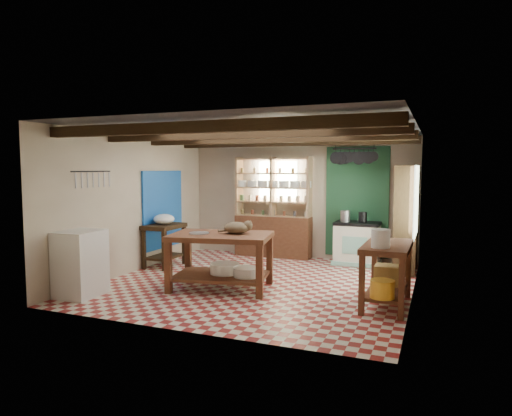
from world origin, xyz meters
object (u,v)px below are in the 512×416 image
at_px(prep_table, 164,245).
at_px(cat, 237,228).
at_px(work_table, 221,261).
at_px(stove, 357,243).
at_px(white_cabinet, 80,263).
at_px(right_counter, 387,275).

bearing_deg(prep_table, cat, -25.94).
bearing_deg(cat, work_table, -178.69).
height_order(prep_table, cat, cat).
bearing_deg(work_table, stove, 46.58).
distance_m(stove, white_cabinet, 5.27).
bearing_deg(cat, white_cabinet, -168.61).
bearing_deg(right_counter, cat, 179.36).
xyz_separation_m(white_cabinet, right_counter, (4.40, 1.22, -0.06)).
xyz_separation_m(right_counter, cat, (-2.36, 0.06, 0.55)).
height_order(work_table, cat, cat).
height_order(white_cabinet, cat, cat).
relative_size(white_cabinet, cat, 2.37).
height_order(stove, prep_table, stove).
xyz_separation_m(prep_table, right_counter, (4.38, -1.05, 0.02)).
distance_m(white_cabinet, right_counter, 4.57).
relative_size(work_table, stove, 1.79).
height_order(prep_table, right_counter, right_counter).
height_order(work_table, white_cabinet, white_cabinet).
bearing_deg(prep_table, white_cabinet, -90.48).
relative_size(work_table, cat, 3.73).
bearing_deg(cat, right_counter, -22.24).
relative_size(prep_table, right_counter, 0.68).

